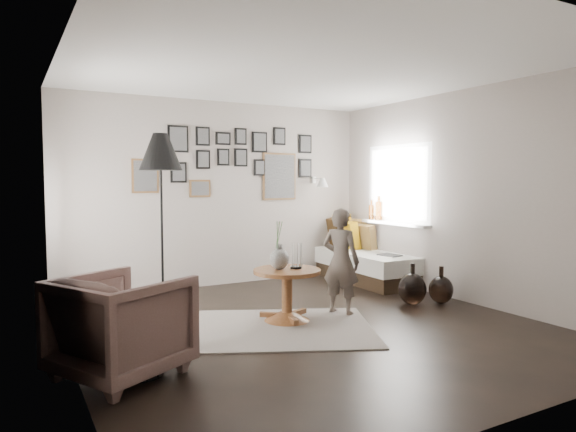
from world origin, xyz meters
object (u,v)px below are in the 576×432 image
daybed (361,259)px  demijohn_small (441,290)px  pedestal_table (287,297)px  demijohn_large (412,289)px  child (341,261)px  vase (279,255)px  floor_lamp (161,159)px  magazine_basket (142,351)px  armchair (121,326)px

daybed → demijohn_small: bearing=-91.8°
pedestal_table → demijohn_large: (1.67, -0.10, -0.07)m
pedestal_table → child: size_ratio=0.60×
vase → floor_lamp: floor_lamp is taller
vase → demijohn_large: vase is taller
magazine_basket → demijohn_small: (3.71, 0.56, -0.02)m
vase → child: child is taller
pedestal_table → demijohn_large: bearing=-3.3°
vase → demijohn_large: size_ratio=1.02×
vase → daybed: (2.18, 1.46, -0.41)m
daybed → magazine_basket: daybed is taller
demijohn_large → child: child is taller
pedestal_table → demijohn_small: size_ratio=1.57×
floor_lamp → demijohn_small: size_ratio=4.41×
floor_lamp → magazine_basket: (-0.63, -1.70, -1.54)m
armchair → demijohn_small: armchair is taller
magazine_basket → child: size_ratio=0.33×
armchair → magazine_basket: size_ratio=2.23×
pedestal_table → demijohn_small: (2.02, -0.22, -0.09)m
pedestal_table → daybed: (2.10, 1.48, 0.04)m
vase → demijohn_small: 2.18m
armchair → floor_lamp: 2.25m
armchair → vase: bearing=-95.4°
floor_lamp → demijohn_small: floor_lamp is taller
pedestal_table → floor_lamp: bearing=139.4°
pedestal_table → armchair: bearing=-158.6°
pedestal_table → armchair: 1.98m
vase → floor_lamp: 1.68m
floor_lamp → demijohn_small: bearing=-20.2°
daybed → child: 2.09m
pedestal_table → demijohn_large: pedestal_table is taller
pedestal_table → daybed: daybed is taller
daybed → demijohn_large: size_ratio=4.07×
pedestal_table → floor_lamp: floor_lamp is taller
daybed → child: bearing=-132.4°
daybed → demijohn_small: 1.71m
demijohn_small → child: child is taller
pedestal_table → child: bearing=-1.8°
daybed → armchair: size_ratio=2.35×
demijohn_large → demijohn_small: size_ratio=1.10×
demijohn_large → child: (-0.99, 0.08, 0.40)m
vase → demijohn_small: (2.10, -0.24, -0.54)m
armchair → magazine_basket: 0.25m
demijohn_large → demijohn_small: (0.35, -0.12, -0.02)m
daybed → demijohn_large: (-0.44, -1.58, -0.11)m
pedestal_table → child: (0.67, -0.02, 0.33)m
armchair → demijohn_large: armchair is taller
floor_lamp → vase: bearing=-42.2°
vase → child: 0.76m
vase → armchair: vase is taller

